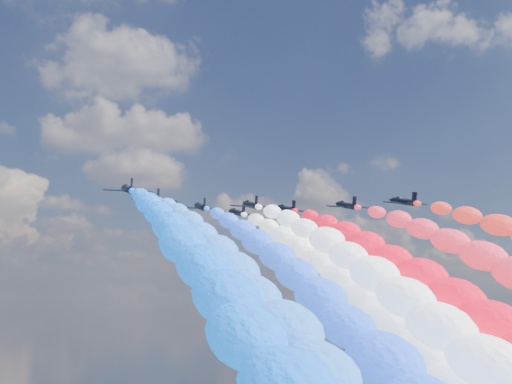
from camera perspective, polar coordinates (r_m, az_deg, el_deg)
name	(u,v)px	position (r m, az deg, el deg)	size (l,w,h in m)	color
jet_0	(128,189)	(114.80, -10.70, 0.23)	(8.03, 10.76, 2.37)	black
trail_0	(212,314)	(63.65, -3.73, -10.14)	(7.29, 100.12, 44.05)	blue
jet_1	(154,198)	(124.42, -8.53, -0.53)	(8.03, 10.76, 2.37)	black
trail_1	(245,311)	(73.88, -0.96, -9.99)	(7.29, 100.12, 44.05)	blue
jet_2	(201,207)	(134.73, -4.67, -1.24)	(8.03, 10.76, 2.37)	black
trail_2	(307,310)	(85.45, 4.27, -9.82)	(7.29, 100.12, 44.05)	#2355FF
jet_3	(251,205)	(131.73, -0.45, -1.09)	(8.03, 10.76, 2.37)	black
trail_3	(391,310)	(84.22, 11.25, -9.69)	(7.29, 100.12, 44.05)	white
jet_4	(237,213)	(143.64, -1.58, -1.74)	(8.03, 10.76, 2.37)	black
trail_4	(353,309)	(95.53, 8.10, -9.65)	(7.29, 100.12, 44.05)	white
jet_5	(286,209)	(137.83, 2.55, -1.43)	(8.03, 10.76, 2.37)	black
trail_5	(437,309)	(91.69, 14.97, -9.48)	(7.29, 100.12, 44.05)	red
jet_6	(346,205)	(133.65, 7.58, -1.13)	(8.03, 10.76, 2.37)	black
jet_7	(404,202)	(130.21, 12.27, -0.79)	(8.03, 10.76, 2.37)	black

